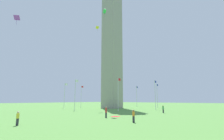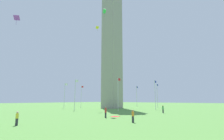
% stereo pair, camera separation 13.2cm
% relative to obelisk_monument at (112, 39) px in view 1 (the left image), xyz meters
% --- Properties ---
extents(ground_plane, '(260.00, 260.00, 0.00)m').
position_rel_obelisk_monument_xyz_m(ground_plane, '(0.00, 0.00, -25.06)').
color(ground_plane, '#548C3D').
extents(obelisk_monument, '(5.51, 5.51, 50.12)m').
position_rel_obelisk_monument_xyz_m(obelisk_monument, '(0.00, 0.00, 0.00)').
color(obelisk_monument, gray).
rests_on(obelisk_monument, ground).
extents(flagpole_n, '(1.12, 0.14, 8.67)m').
position_rel_obelisk_monument_xyz_m(flagpole_n, '(16.43, 0.00, -20.33)').
color(flagpole_n, silver).
rests_on(flagpole_n, ground).
extents(flagpole_ne, '(1.12, 0.14, 8.67)m').
position_rel_obelisk_monument_xyz_m(flagpole_ne, '(11.63, 11.58, -20.33)').
color(flagpole_ne, silver).
rests_on(flagpole_ne, ground).
extents(flagpole_e, '(1.12, 0.14, 8.67)m').
position_rel_obelisk_monument_xyz_m(flagpole_e, '(0.06, 16.37, -20.33)').
color(flagpole_e, silver).
rests_on(flagpole_e, ground).
extents(flagpole_se, '(1.12, 0.14, 8.67)m').
position_rel_obelisk_monument_xyz_m(flagpole_se, '(-11.52, 11.58, -20.33)').
color(flagpole_se, silver).
rests_on(flagpole_se, ground).
extents(flagpole_s, '(1.12, 0.14, 8.67)m').
position_rel_obelisk_monument_xyz_m(flagpole_s, '(-16.32, 0.00, -20.33)').
color(flagpole_s, silver).
rests_on(flagpole_s, ground).
extents(flagpole_sw, '(1.12, 0.14, 8.67)m').
position_rel_obelisk_monument_xyz_m(flagpole_sw, '(-11.52, -11.58, -20.33)').
color(flagpole_sw, silver).
rests_on(flagpole_sw, ground).
extents(flagpole_w, '(1.12, 0.14, 8.67)m').
position_rel_obelisk_monument_xyz_m(flagpole_w, '(0.06, -16.37, -20.33)').
color(flagpole_w, silver).
rests_on(flagpole_w, ground).
extents(flagpole_nw, '(1.12, 0.14, 8.67)m').
position_rel_obelisk_monument_xyz_m(flagpole_nw, '(11.63, -11.58, -20.33)').
color(flagpole_nw, silver).
rests_on(flagpole_nw, ground).
extents(person_red_shirt, '(0.32, 0.32, 1.78)m').
position_rel_obelisk_monument_xyz_m(person_red_shirt, '(-25.93, -20.01, -24.17)').
color(person_red_shirt, '#2D2D38').
rests_on(person_red_shirt, ground).
extents(person_green_shirt, '(0.32, 0.32, 1.70)m').
position_rel_obelisk_monument_xyz_m(person_green_shirt, '(-10.24, -23.08, -24.21)').
color(person_green_shirt, '#2D2D38').
rests_on(person_green_shirt, ground).
extents(person_yellow_shirt, '(0.32, 0.32, 1.61)m').
position_rel_obelisk_monument_xyz_m(person_yellow_shirt, '(-39.13, -18.13, -24.26)').
color(person_yellow_shirt, '#2D2D38').
rests_on(person_yellow_shirt, ground).
extents(person_orange_shirt, '(0.32, 0.32, 1.63)m').
position_rel_obelisk_monument_xyz_m(person_orange_shirt, '(-28.38, -26.90, -24.25)').
color(person_orange_shirt, '#2D2D38').
rests_on(person_orange_shirt, ground).
extents(kite_purple_diamond, '(1.53, 1.51, 2.09)m').
position_rel_obelisk_monument_xyz_m(kite_purple_diamond, '(-33.44, -0.11, -4.24)').
color(kite_purple_diamond, purple).
extents(kite_green_box, '(1.08, 1.32, 2.32)m').
position_rel_obelisk_monument_xyz_m(kite_green_box, '(-16.06, -10.62, 0.98)').
color(kite_green_box, green).
extents(kite_yellow_diamond, '(1.20, 1.14, 1.65)m').
position_rel_obelisk_monument_xyz_m(kite_yellow_diamond, '(-8.89, -1.03, 1.33)').
color(kite_yellow_diamond, yellow).
extents(picnic_blanket_near_first_person, '(2.13, 1.86, 0.01)m').
position_rel_obelisk_monument_xyz_m(picnic_blanket_near_first_person, '(-23.26, -19.89, -25.05)').
color(picnic_blanket_near_first_person, red).
rests_on(picnic_blanket_near_first_person, ground).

